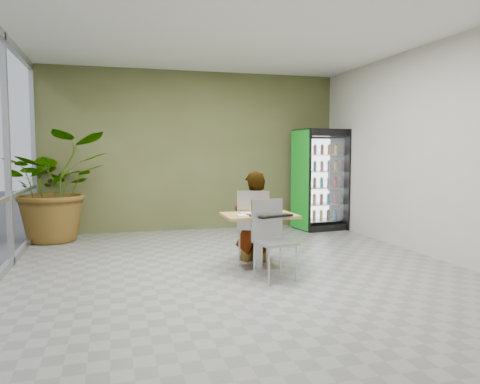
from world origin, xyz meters
name	(u,v)px	position (x,y,z in m)	size (l,w,h in m)	color
ground	(240,271)	(0.00, 0.00, 0.00)	(7.00, 7.00, 0.00)	gray
room_envelope	(240,150)	(0.00, 0.00, 1.60)	(6.00, 7.00, 3.20)	beige
dining_table	(259,230)	(0.27, 0.01, 0.54)	(0.96, 0.68, 0.75)	#A48146
chair_far	(253,220)	(0.33, 0.47, 0.61)	(0.58, 0.59, 1.03)	#AAADAF
chair_near	(271,233)	(0.28, -0.46, 0.58)	(0.51, 0.51, 0.99)	#AAADAF
seated_woman	(255,226)	(0.37, 0.52, 0.50)	(0.59, 0.38, 1.61)	black
pizza_plate	(248,212)	(0.15, 0.10, 0.77)	(0.27, 0.20, 0.03)	white
soda_cup	(275,207)	(0.51, 0.04, 0.83)	(0.09, 0.09, 0.17)	white
napkin_stack	(243,216)	(0.00, -0.15, 0.76)	(0.15, 0.15, 0.02)	white
cafeteria_tray	(269,215)	(0.34, -0.23, 0.76)	(0.49, 0.36, 0.03)	black
beverage_fridge	(321,180)	(2.51, 2.86, 1.02)	(1.02, 0.83, 2.04)	black
potted_plant	(55,186)	(-2.59, 2.94, 0.97)	(1.75, 1.52, 1.95)	#326127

